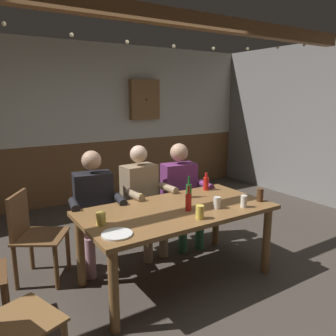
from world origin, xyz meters
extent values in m
plane|color=#423A33|center=(0.00, 0.00, 0.00)|extent=(7.98, 7.98, 0.00)
cube|color=beige|center=(0.00, 3.04, 1.82)|extent=(6.65, 0.12, 1.62)
cube|color=brown|center=(0.00, 3.04, 0.50)|extent=(6.65, 0.12, 1.00)
cube|color=brown|center=(0.00, 0.57, 2.55)|extent=(5.98, 0.14, 0.16)
cube|color=brown|center=(0.00, 0.06, 0.71)|extent=(1.82, 0.94, 0.04)
cylinder|color=brown|center=(-0.83, -0.33, 0.35)|extent=(0.08, 0.08, 0.69)
cylinder|color=brown|center=(0.83, -0.33, 0.35)|extent=(0.08, 0.08, 0.69)
cylinder|color=brown|center=(-0.83, 0.45, 0.35)|extent=(0.08, 0.08, 0.69)
cylinder|color=brown|center=(0.83, 0.45, 0.35)|extent=(0.08, 0.08, 0.69)
cube|color=black|center=(-0.55, 0.83, 0.73)|extent=(0.43, 0.30, 0.53)
sphere|color=tan|center=(-0.55, 0.83, 1.13)|extent=(0.20, 0.20, 0.20)
cylinder|color=#B78493|center=(-0.47, 0.68, 0.48)|extent=(0.20, 0.41, 0.13)
cylinder|color=#B78493|center=(-0.68, 0.72, 0.48)|extent=(0.20, 0.41, 0.13)
cylinder|color=#B78493|center=(-0.50, 0.49, 0.21)|extent=(0.10, 0.10, 0.42)
cylinder|color=#B78493|center=(-0.71, 0.52, 0.21)|extent=(0.10, 0.10, 0.42)
cylinder|color=black|center=(-0.37, 0.54, 0.75)|extent=(0.13, 0.29, 0.08)
cylinder|color=black|center=(-0.82, 0.62, 0.75)|extent=(0.13, 0.29, 0.08)
cube|color=#997F60|center=(0.00, 0.83, 0.74)|extent=(0.40, 0.26, 0.55)
sphere|color=beige|center=(0.00, 0.83, 1.14)|extent=(0.19, 0.19, 0.19)
cylinder|color=#997F60|center=(0.12, 0.71, 0.48)|extent=(0.16, 0.39, 0.13)
cylinder|color=#997F60|center=(-0.09, 0.69, 0.48)|extent=(0.16, 0.39, 0.13)
cylinder|color=#997F60|center=(0.13, 0.52, 0.21)|extent=(0.10, 0.10, 0.42)
cylinder|color=#997F60|center=(-0.08, 0.50, 0.21)|extent=(0.10, 0.10, 0.42)
cylinder|color=#997F60|center=(0.24, 0.60, 0.77)|extent=(0.10, 0.29, 0.08)
cylinder|color=#997F60|center=(-0.20, 0.56, 0.77)|extent=(0.10, 0.29, 0.08)
cube|color=#6B2D66|center=(0.55, 0.83, 0.72)|extent=(0.44, 0.29, 0.51)
sphere|color=tan|center=(0.55, 0.83, 1.11)|extent=(0.22, 0.22, 0.22)
cylinder|color=#33724C|center=(0.63, 0.67, 0.48)|extent=(0.19, 0.42, 0.13)
cylinder|color=#33724C|center=(0.41, 0.71, 0.48)|extent=(0.19, 0.42, 0.13)
cylinder|color=#33724C|center=(0.60, 0.47, 0.21)|extent=(0.10, 0.10, 0.42)
cylinder|color=#33724C|center=(0.38, 0.50, 0.21)|extent=(0.10, 0.10, 0.42)
cylinder|color=#6B2D66|center=(0.74, 0.54, 0.74)|extent=(0.12, 0.29, 0.08)
cylinder|color=tan|center=(0.28, 0.62, 0.74)|extent=(0.12, 0.29, 0.08)
cube|color=brown|center=(-1.52, -0.48, 0.45)|extent=(0.56, 0.56, 0.02)
cylinder|color=brown|center=(-1.40, -0.23, 0.22)|extent=(0.04, 0.04, 0.44)
cube|color=brown|center=(-1.11, 0.76, 0.45)|extent=(0.61, 0.61, 0.02)
cube|color=brown|center=(-1.28, 0.87, 0.67)|extent=(0.24, 0.35, 0.42)
cylinder|color=brown|center=(-0.85, 0.82, 0.22)|extent=(0.04, 0.04, 0.44)
cylinder|color=brown|center=(-1.05, 0.50, 0.22)|extent=(0.04, 0.04, 0.44)
cylinder|color=brown|center=(-1.17, 1.02, 0.22)|extent=(0.04, 0.04, 0.44)
cylinder|color=brown|center=(-1.37, 0.70, 0.22)|extent=(0.04, 0.04, 0.44)
cylinder|color=brown|center=(-1.49, 0.42, 0.22)|extent=(0.04, 0.04, 0.44)
cylinder|color=brown|center=(-1.53, 0.04, 0.22)|extent=(0.04, 0.04, 0.44)
cylinder|color=#F9E08C|center=(-0.20, 0.44, 0.77)|extent=(0.04, 0.04, 0.08)
cylinder|color=white|center=(-0.74, -0.21, 0.74)|extent=(0.24, 0.24, 0.01)
cylinder|color=#195923|center=(0.30, 0.28, 0.80)|extent=(0.06, 0.06, 0.14)
cylinder|color=#195923|center=(0.30, 0.28, 0.92)|extent=(0.02, 0.02, 0.09)
cylinder|color=red|center=(0.63, 0.40, 0.81)|extent=(0.06, 0.06, 0.15)
cylinder|color=red|center=(0.63, 0.40, 0.91)|extent=(0.03, 0.03, 0.05)
cylinder|color=red|center=(0.05, -0.05, 0.81)|extent=(0.06, 0.06, 0.16)
cylinder|color=red|center=(0.05, -0.05, 0.93)|extent=(0.02, 0.02, 0.08)
cylinder|color=#E5C64C|center=(-0.76, 0.06, 0.78)|extent=(0.08, 0.08, 0.10)
cylinder|color=#4C2D19|center=(0.83, -0.21, 0.80)|extent=(0.07, 0.07, 0.13)
cylinder|color=white|center=(0.55, -0.26, 0.79)|extent=(0.06, 0.06, 0.12)
cylinder|color=white|center=(0.32, -0.15, 0.79)|extent=(0.07, 0.07, 0.11)
cylinder|color=#E5C64C|center=(0.01, -0.27, 0.79)|extent=(0.07, 0.07, 0.12)
cube|color=brown|center=(1.22, 2.91, 1.71)|extent=(0.56, 0.12, 0.70)
sphere|color=black|center=(1.22, 2.84, 1.71)|extent=(0.03, 0.03, 0.03)
sphere|color=#F9EAB2|center=(-1.29, 0.52, 2.31)|extent=(0.04, 0.04, 0.04)
sphere|color=#F9EAB2|center=(-0.78, 0.52, 2.28)|extent=(0.04, 0.04, 0.04)
sphere|color=#F9EAB2|center=(-0.26, 0.52, 2.27)|extent=(0.04, 0.04, 0.04)
sphere|color=#F9EAB2|center=(0.26, 0.52, 2.27)|extent=(0.04, 0.04, 0.04)
sphere|color=#F9EAB2|center=(0.78, 0.52, 2.28)|extent=(0.04, 0.04, 0.04)
sphere|color=#F9EAB2|center=(1.29, 0.52, 2.31)|extent=(0.04, 0.04, 0.04)
sphere|color=#F9EAB2|center=(1.81, 0.52, 2.36)|extent=(0.04, 0.04, 0.04)
sphere|color=#F9EAB2|center=(2.33, 0.52, 2.43)|extent=(0.04, 0.04, 0.04)
camera|label=1|loc=(-1.70, -2.44, 1.78)|focal=35.77mm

